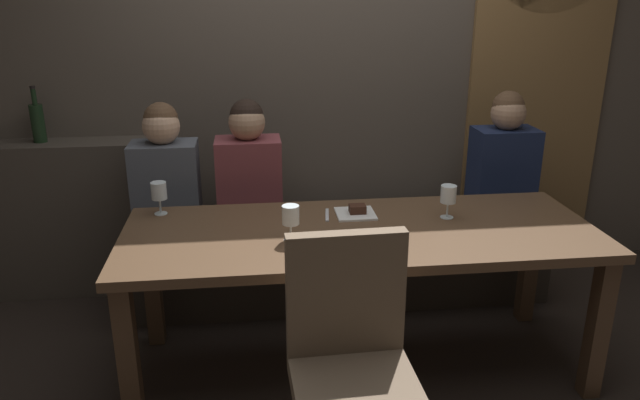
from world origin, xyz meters
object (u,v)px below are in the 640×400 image
(diner_bearded, at_px, (249,173))
(dessert_plate, at_px, (356,212))
(banquette_bench, at_px, (338,265))
(wine_bottle_dark_red, at_px, (38,122))
(diner_redhead, at_px, (166,177))
(espresso_cup, at_px, (377,246))
(dining_table, at_px, (360,247))
(diner_far_end, at_px, (503,162))
(wine_glass_center_back, at_px, (291,216))
(wine_glass_far_left, at_px, (159,192))
(wine_glass_center_front, at_px, (448,195))
(chair_near_side, at_px, (351,352))
(fork_on_table, at_px, (327,215))

(diner_bearded, height_order, dessert_plate, diner_bearded)
(banquette_bench, distance_m, wine_bottle_dark_red, 1.94)
(diner_redhead, height_order, dessert_plate, diner_redhead)
(espresso_cup, bearing_deg, dining_table, 94.40)
(diner_far_end, bearing_deg, wine_glass_center_back, -148.03)
(wine_glass_far_left, relative_size, dessert_plate, 0.86)
(diner_far_end, height_order, espresso_cup, diner_far_end)
(diner_redhead, xyz_separation_m, diner_far_end, (1.95, 0.04, 0.01))
(wine_glass_center_back, bearing_deg, wine_bottle_dark_red, 140.26)
(wine_glass_far_left, distance_m, dessert_plate, 0.97)
(wine_glass_far_left, bearing_deg, dining_table, -18.55)
(wine_glass_center_front, bearing_deg, wine_glass_far_left, 171.08)
(espresso_cup, bearing_deg, dessert_plate, 91.01)
(chair_near_side, relative_size, wine_glass_far_left, 5.98)
(dining_table, xyz_separation_m, wine_glass_far_left, (-0.95, 0.32, 0.20))
(banquette_bench, xyz_separation_m, fork_on_table, (-0.13, -0.50, 0.51))
(dining_table, height_order, wine_glass_center_front, wine_glass_center_front)
(diner_far_end, distance_m, wine_glass_center_back, 1.56)
(diner_bearded, bearing_deg, espresso_cup, -61.13)
(wine_glass_center_front, bearing_deg, diner_far_end, 49.19)
(wine_bottle_dark_red, xyz_separation_m, wine_glass_far_left, (0.76, -0.73, -0.22))
(diner_bearded, bearing_deg, wine_glass_center_front, -32.23)
(dining_table, xyz_separation_m, wine_bottle_dark_red, (-1.71, 1.05, 0.42))
(diner_far_end, relative_size, wine_glass_center_front, 4.86)
(banquette_bench, height_order, diner_far_end, diner_far_end)
(espresso_cup, height_order, dessert_plate, espresso_cup)
(wine_bottle_dark_red, bearing_deg, chair_near_side, -48.91)
(dining_table, height_order, dessert_plate, dessert_plate)
(banquette_bench, xyz_separation_m, diner_far_end, (0.99, 0.03, 0.60))
(banquette_bench, distance_m, wine_glass_center_back, 1.07)
(wine_glass_center_back, bearing_deg, fork_on_table, 55.64)
(espresso_cup, relative_size, fork_on_table, 0.71)
(chair_near_side, distance_m, wine_glass_far_left, 1.33)
(wine_glass_center_back, bearing_deg, dessert_plate, 39.94)
(dining_table, height_order, diner_redhead, diner_redhead)
(fork_on_table, bearing_deg, diner_redhead, 156.62)
(diner_far_end, bearing_deg, espresso_cup, -134.47)
(fork_on_table, bearing_deg, dessert_plate, 5.39)
(wine_glass_far_left, distance_m, espresso_cup, 1.13)
(diner_far_end, distance_m, wine_bottle_dark_red, 2.73)
(wine_glass_center_front, bearing_deg, diner_redhead, 157.22)
(wine_glass_center_front, distance_m, fork_on_table, 0.60)
(chair_near_side, height_order, wine_bottle_dark_red, wine_bottle_dark_red)
(diner_bearded, bearing_deg, diner_redhead, -178.84)
(banquette_bench, bearing_deg, wine_bottle_dark_red, 168.40)
(diner_redhead, distance_m, espresso_cup, 1.37)
(wine_glass_far_left, xyz_separation_m, wine_glass_center_front, (1.39, -0.22, 0.00))
(wine_bottle_dark_red, height_order, espresso_cup, wine_bottle_dark_red)
(wine_bottle_dark_red, bearing_deg, diner_redhead, -25.76)
(wine_glass_far_left, height_order, wine_glass_center_back, same)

